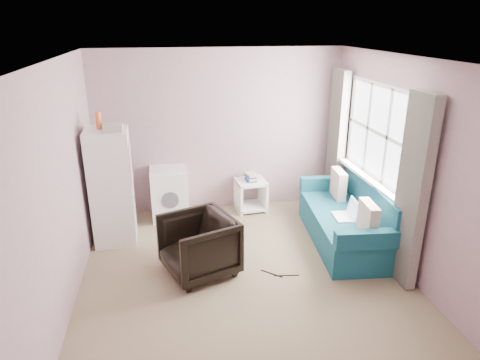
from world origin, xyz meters
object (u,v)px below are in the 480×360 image
object	(u,v)px
armchair	(199,243)
sofa	(350,220)
fridge	(112,186)
side_table	(251,193)
washing_machine	(169,192)

from	to	relation	value
armchair	sofa	distance (m)	2.14
fridge	side_table	bearing A→B (deg)	16.68
side_table	fridge	bearing A→B (deg)	-161.61
fridge	washing_machine	size ratio (longest dim) A/B	2.31
fridge	washing_machine	distance (m)	1.05
fridge	washing_machine	world-z (taller)	fridge
side_table	sofa	world-z (taller)	sofa
armchair	sofa	bearing A→B (deg)	80.89
fridge	side_table	world-z (taller)	fridge
washing_machine	sofa	bearing A→B (deg)	-28.16
fridge	sofa	distance (m)	3.24
washing_machine	sofa	xyz separation A→B (m)	(2.40, -1.23, -0.09)
fridge	armchair	bearing A→B (deg)	-45.67
armchair	washing_machine	world-z (taller)	armchair
fridge	washing_machine	xyz separation A→B (m)	(0.75, 0.63, -0.39)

